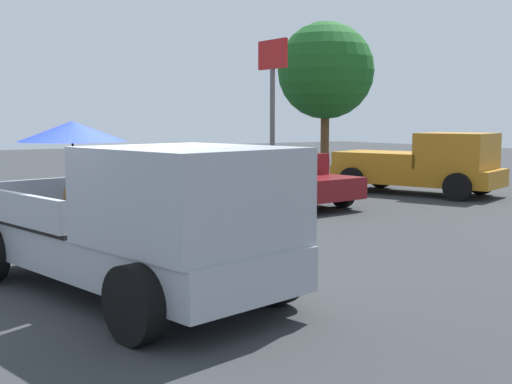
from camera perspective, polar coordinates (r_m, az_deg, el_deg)
ground_plane at (r=8.72m, az=-11.48°, el=-8.46°), size 80.00×80.00×0.00m
pickup_truck_main at (r=8.19m, az=-10.07°, el=-2.35°), size 5.29×2.94×2.17m
pickup_truck_red at (r=19.86m, az=14.21°, el=2.32°), size 5.12×3.27×1.80m
parked_sedan_near at (r=16.96m, az=2.03°, el=1.40°), size 4.42×2.23×1.33m
motel_sign at (r=21.08m, az=1.43°, el=9.33°), size 1.40×0.16×4.65m
tree_by_lot at (r=25.04m, az=6.02°, el=10.34°), size 3.58×3.58×5.76m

